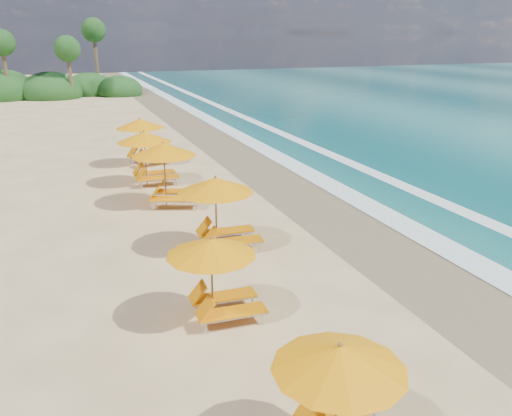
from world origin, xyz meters
The scene contains 10 objects.
ground centered at (0.00, 0.00, 0.00)m, with size 160.00×160.00×0.00m, color #D8BB7F.
wet_sand centered at (4.00, 0.00, 0.01)m, with size 4.00×160.00×0.01m, color #85704F.
surf_foam centered at (6.70, 0.00, 0.03)m, with size 4.00×160.00×0.01m.
station_1 centered at (-1.86, -8.87, 1.20)m, with size 2.56×2.45×2.14m.
station_2 centered at (-2.48, -4.09, 1.19)m, with size 2.35×2.19×2.13m.
station_3 centered at (-1.14, -0.02, 1.34)m, with size 2.66×2.47×2.40m.
station_4 centered at (-1.74, 4.93, 1.44)m, with size 3.31×3.26×2.56m.
station_5 centered at (-1.96, 8.26, 1.38)m, with size 2.67×2.47×2.46m.
station_6 centered at (-1.59, 12.03, 1.38)m, with size 3.04×2.94×2.46m.
treeline centered at (-9.94, 45.51, 1.00)m, with size 25.80×8.80×9.74m.
Camera 1 is at (-5.56, -14.71, 6.51)m, focal length 36.52 mm.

